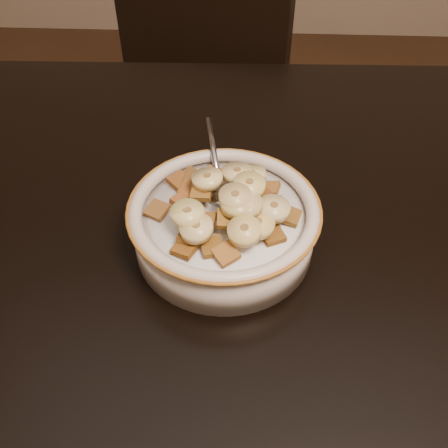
{
  "coord_description": "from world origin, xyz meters",
  "views": [
    {
      "loc": [
        -0.06,
        -0.31,
        1.14
      ],
      "look_at": [
        -0.07,
        0.05,
        0.78
      ],
      "focal_mm": 40.0,
      "sensor_mm": 36.0,
      "label": 1
    }
  ],
  "objects_px": {
    "cereal_bowl": "(224,229)",
    "spoon": "(220,191)",
    "table": "(295,295)",
    "chair": "(200,180)"
  },
  "relations": [
    {
      "from": "chair",
      "to": "spoon",
      "type": "distance_m",
      "value": 0.6
    },
    {
      "from": "table",
      "to": "chair",
      "type": "height_order",
      "value": "chair"
    },
    {
      "from": "cereal_bowl",
      "to": "spoon",
      "type": "distance_m",
      "value": 0.04
    },
    {
      "from": "cereal_bowl",
      "to": "spoon",
      "type": "bearing_deg",
      "value": 100.5
    },
    {
      "from": "chair",
      "to": "cereal_bowl",
      "type": "bearing_deg",
      "value": -63.45
    },
    {
      "from": "cereal_bowl",
      "to": "spoon",
      "type": "height_order",
      "value": "spoon"
    },
    {
      "from": "table",
      "to": "chair",
      "type": "relative_size",
      "value": 1.65
    },
    {
      "from": "table",
      "to": "spoon",
      "type": "height_order",
      "value": "spoon"
    },
    {
      "from": "table",
      "to": "cereal_bowl",
      "type": "relative_size",
      "value": 7.57
    },
    {
      "from": "table",
      "to": "cereal_bowl",
      "type": "xyz_separation_m",
      "value": [
        -0.07,
        0.05,
        0.04
      ]
    }
  ]
}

